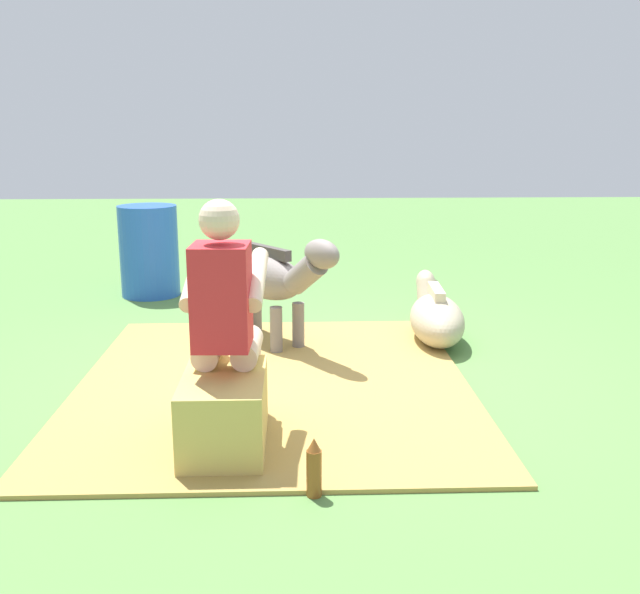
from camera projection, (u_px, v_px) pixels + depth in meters
name	position (u px, v px, depth m)	size (l,w,h in m)	color
ground_plane	(312.00, 372.00, 4.85)	(24.00, 24.00, 0.00)	#568442
hay_patch	(274.00, 383.00, 4.61)	(2.85, 2.48, 0.02)	#AD8C47
hay_bale	(224.00, 413.00, 3.65)	(0.67, 0.41, 0.40)	tan
person_seated	(225.00, 312.00, 3.69)	(0.67, 0.43, 1.28)	beige
pony_standing	(272.00, 278.00, 5.31)	(1.15, 0.94, 0.89)	slate
pony_lying	(435.00, 316.00, 5.56)	(1.34, 0.45, 0.42)	tan
soda_bottle	(314.00, 468.00, 3.20)	(0.07, 0.07, 0.28)	brown
water_barrel	(149.00, 251.00, 6.97)	(0.56, 0.56, 0.88)	blue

